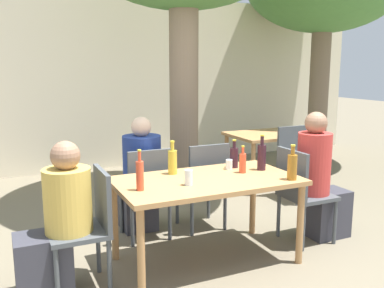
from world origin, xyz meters
name	(u,v)px	position (x,y,z in m)	size (l,w,h in m)	color
ground_plane	(206,261)	(0.00, 0.00, 0.00)	(30.00, 30.00, 0.00)	#706651
cafe_building_wall	(102,84)	(0.00, 3.81, 1.40)	(10.00, 0.08, 2.80)	beige
dining_table_front	(207,188)	(0.00, 0.00, 0.67)	(1.55, 0.87, 0.75)	#B27F4C
dining_table_back	(268,141)	(1.88, 1.81, 0.65)	(1.06, 0.83, 0.75)	#B27F4C
patio_chair_0	(89,221)	(-1.01, 0.00, 0.53)	(0.44, 0.44, 0.92)	#474C51
patio_chair_1	(300,189)	(1.01, 0.00, 0.53)	(0.44, 0.44, 0.92)	#474C51
patio_chair_2	(147,188)	(-0.31, 0.67, 0.53)	(0.44, 0.44, 0.92)	#474C51
patio_chair_3	(204,181)	(0.31, 0.67, 0.53)	(0.44, 0.44, 0.92)	#474C51
patio_chair_4	(297,158)	(1.88, 1.16, 0.53)	(0.44, 0.44, 0.92)	#474C51
person_seated_0	(56,227)	(-1.25, 0.00, 0.52)	(0.58, 0.35, 1.16)	#383842
person_seated_1	(320,183)	(1.24, 0.00, 0.57)	(0.56, 0.32, 1.27)	#383842
person_seated_2	(140,180)	(-0.31, 0.90, 0.55)	(0.38, 0.59, 1.21)	#383842
amber_bottle_0	(292,166)	(0.64, -0.33, 0.87)	(0.08, 0.08, 0.30)	#9E661E
oil_cruet_1	(172,161)	(-0.20, 0.27, 0.87)	(0.08, 0.08, 0.30)	gold
soda_bottle_2	(140,175)	(-0.62, -0.09, 0.88)	(0.06, 0.06, 0.32)	#DB4C2D
wine_bottle_3	(262,156)	(0.60, 0.06, 0.88)	(0.08, 0.08, 0.33)	#331923
wine_bottle_4	(234,157)	(0.41, 0.25, 0.85)	(0.08, 0.08, 0.27)	#331923
soda_bottle_5	(243,162)	(0.38, 0.05, 0.85)	(0.06, 0.06, 0.25)	#DB4C2D
drinking_glass_0	(229,164)	(0.34, 0.21, 0.80)	(0.06, 0.06, 0.09)	white
drinking_glass_1	(189,178)	(-0.22, -0.12, 0.81)	(0.07, 0.07, 0.13)	silver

